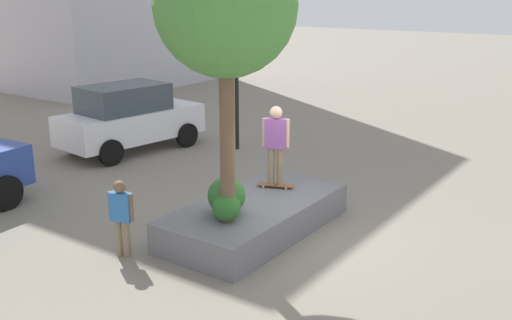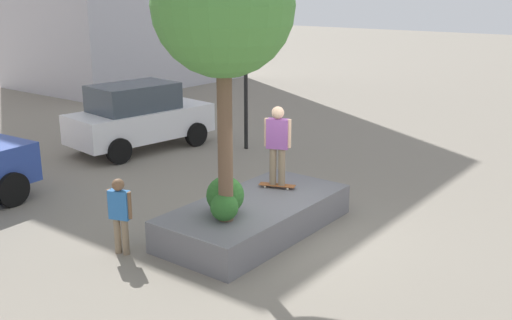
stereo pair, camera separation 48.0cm
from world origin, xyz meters
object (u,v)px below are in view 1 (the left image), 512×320
(plaza_tree, at_px, (225,7))
(passerby_with_bag, at_px, (121,213))
(skateboarder, at_px, (276,140))
(traffic_light_corner, at_px, (236,44))
(police_car, at_px, (129,117))
(skateboard, at_px, (275,185))
(planter_ledge, at_px, (256,217))

(plaza_tree, xyz_separation_m, passerby_with_bag, (-1.30, 1.52, -3.70))
(skateboarder, height_order, traffic_light_corner, traffic_light_corner)
(plaza_tree, height_order, traffic_light_corner, plaza_tree)
(police_car, bearing_deg, skateboard, -106.96)
(plaza_tree, relative_size, passerby_with_bag, 3.47)
(police_car, bearing_deg, plaza_tree, -120.63)
(skateboarder, xyz_separation_m, passerby_with_bag, (-3.41, 1.20, -0.87))
(skateboarder, distance_m, police_car, 7.07)
(planter_ledge, relative_size, passerby_with_bag, 2.84)
(planter_ledge, relative_size, skateboard, 5.19)
(skateboard, height_order, traffic_light_corner, traffic_light_corner)
(plaza_tree, bearing_deg, police_car, 59.37)
(planter_ledge, xyz_separation_m, skateboarder, (1.00, 0.17, 1.41))
(traffic_light_corner, bearing_deg, police_car, 128.24)
(plaza_tree, height_order, skateboarder, plaza_tree)
(planter_ledge, xyz_separation_m, plaza_tree, (-1.12, -0.14, 4.25))
(plaza_tree, relative_size, skateboarder, 2.97)
(planter_ledge, bearing_deg, police_car, 66.16)
(plaza_tree, height_order, police_car, plaza_tree)
(police_car, height_order, passerby_with_bag, police_car)
(police_car, relative_size, passerby_with_bag, 3.12)
(plaza_tree, relative_size, police_car, 1.11)
(passerby_with_bag, bearing_deg, planter_ledge, -29.68)
(skateboard, bearing_deg, skateboarder, -26.57)
(skateboarder, bearing_deg, plaza_tree, -171.62)
(planter_ledge, height_order, plaza_tree, plaza_tree)
(plaza_tree, relative_size, skateboard, 6.35)
(skateboarder, relative_size, police_car, 0.37)
(planter_ledge, height_order, traffic_light_corner, traffic_light_corner)
(skateboard, relative_size, passerby_with_bag, 0.55)
(planter_ledge, bearing_deg, traffic_light_corner, 40.01)
(plaza_tree, height_order, skateboard, plaza_tree)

